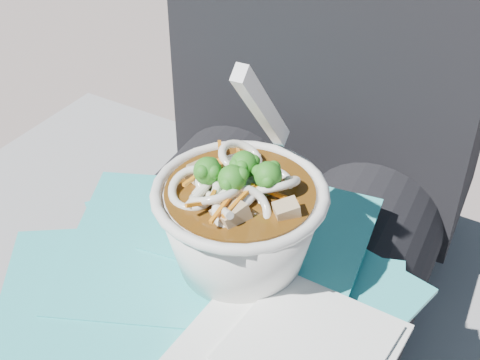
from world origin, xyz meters
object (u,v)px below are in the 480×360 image
at_px(person_body, 254,258).
at_px(plastic_bag, 203,273).
at_px(lap, 211,340).
at_px(udon_bowl, 240,216).

distance_m(person_body, plastic_bag, 0.11).
distance_m(lap, plastic_bag, 0.09).
xyz_separation_m(lap, plastic_bag, (-0.00, -0.00, 0.09)).
distance_m(person_body, udon_bowl, 0.15).
height_order(person_body, plastic_bag, person_body).
bearing_deg(udon_bowl, person_body, 106.19).
height_order(lap, plastic_bag, plastic_bag).
xyz_separation_m(lap, person_body, (-0.00, 0.09, 0.03)).
relative_size(person_body, udon_bowl, 5.31).
relative_size(lap, plastic_bag, 1.17).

